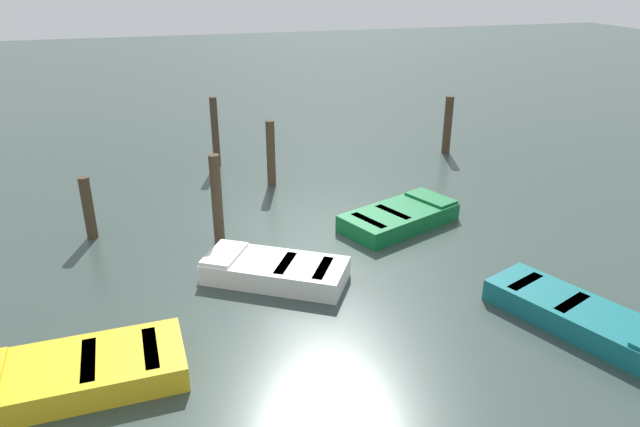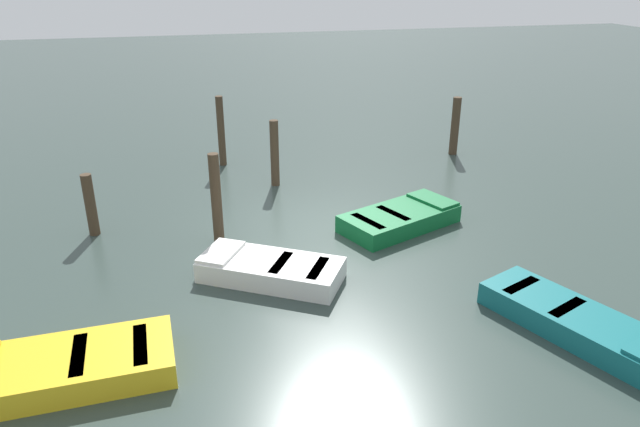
% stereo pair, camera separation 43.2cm
% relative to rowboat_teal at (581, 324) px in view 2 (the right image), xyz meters
% --- Properties ---
extents(ground_plane, '(80.00, 80.00, 0.00)m').
position_rel_rowboat_teal_xyz_m(ground_plane, '(-5.15, -3.09, -0.22)').
color(ground_plane, '#33423D').
extents(rowboat_teal, '(3.43, 2.25, 0.46)m').
position_rel_rowboat_teal_xyz_m(rowboat_teal, '(0.00, 0.00, 0.00)').
color(rowboat_teal, '#14666B').
rests_on(rowboat_teal, ground_plane).
extents(rowboat_yellow, '(1.50, 3.21, 0.46)m').
position_rel_rowboat_teal_xyz_m(rowboat_yellow, '(-0.87, -8.06, 0.00)').
color(rowboat_yellow, gold).
rests_on(rowboat_yellow, ground_plane).
extents(rowboat_green, '(2.24, 3.03, 0.46)m').
position_rel_rowboat_teal_xyz_m(rowboat_green, '(-4.76, -1.28, 0.00)').
color(rowboat_green, '#0F602D').
rests_on(rowboat_green, ground_plane).
extents(rowboat_white, '(2.40, 2.90, 0.46)m').
position_rel_rowboat_teal_xyz_m(rowboat_white, '(-3.07, -4.60, 0.00)').
color(rowboat_white, silver).
rests_on(rowboat_white, ground_plane).
extents(mooring_piling_near_right, '(0.23, 0.23, 1.81)m').
position_rel_rowboat_teal_xyz_m(mooring_piling_near_right, '(-8.17, -3.59, 0.69)').
color(mooring_piling_near_right, '#423323').
rests_on(mooring_piling_near_right, ground_plane).
extents(mooring_piling_mid_right, '(0.21, 0.21, 2.08)m').
position_rel_rowboat_teal_xyz_m(mooring_piling_mid_right, '(-10.28, -4.82, 0.82)').
color(mooring_piling_mid_right, '#423323').
rests_on(mooring_piling_mid_right, ground_plane).
extents(mooring_piling_far_right, '(0.26, 0.26, 1.81)m').
position_rel_rowboat_teal_xyz_m(mooring_piling_far_right, '(-9.58, 2.39, 0.69)').
color(mooring_piling_far_right, '#423323').
rests_on(mooring_piling_far_right, ground_plane).
extents(mooring_piling_far_left, '(0.24, 0.24, 1.42)m').
position_rel_rowboat_teal_xyz_m(mooring_piling_far_left, '(-6.05, -8.10, 0.49)').
color(mooring_piling_far_left, '#423323').
rests_on(mooring_piling_far_left, ground_plane).
extents(mooring_piling_mid_left, '(0.23, 0.23, 2.00)m').
position_rel_rowboat_teal_xyz_m(mooring_piling_mid_left, '(-5.00, -5.41, 0.78)').
color(mooring_piling_mid_left, '#423323').
rests_on(mooring_piling_mid_left, ground_plane).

